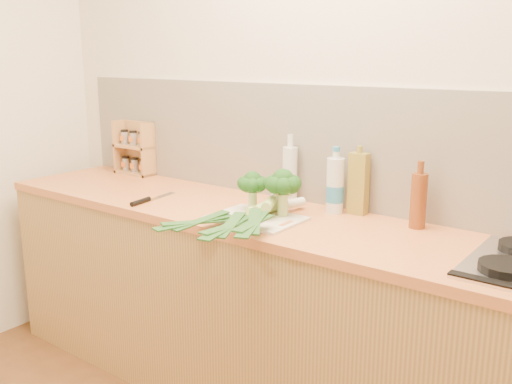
# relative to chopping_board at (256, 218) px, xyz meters

# --- Properties ---
(room_shell) EXTENTS (3.50, 3.50, 3.50)m
(room_shell) POSITION_rel_chopping_board_xyz_m (0.12, 0.39, 0.26)
(room_shell) COLOR beige
(room_shell) RESTS_ON ground
(counter) EXTENTS (3.20, 0.62, 0.90)m
(counter) POSITION_rel_chopping_board_xyz_m (0.12, 0.10, -0.46)
(counter) COLOR #AC8848
(counter) RESTS_ON ground
(chopping_board) EXTENTS (0.37, 0.28, 0.01)m
(chopping_board) POSITION_rel_chopping_board_xyz_m (0.00, 0.00, 0.00)
(chopping_board) COLOR silver
(chopping_board) RESTS_ON counter
(broccoli_left) EXTENTS (0.13, 0.13, 0.17)m
(broccoli_left) POSITION_rel_chopping_board_xyz_m (-0.08, 0.08, 0.12)
(broccoli_left) COLOR #AEC674
(broccoli_left) RESTS_ON chopping_board
(broccoli_right) EXTENTS (0.16, 0.16, 0.20)m
(broccoli_right) POSITION_rel_chopping_board_xyz_m (0.07, 0.09, 0.14)
(broccoli_right) COLOR #AEC674
(broccoli_right) RESTS_ON chopping_board
(leek_front) EXTENTS (0.26, 0.71, 0.04)m
(leek_front) POSITION_rel_chopping_board_xyz_m (-0.02, -0.01, 0.03)
(leek_front) COLOR white
(leek_front) RESTS_ON chopping_board
(leek_mid) EXTENTS (0.20, 0.70, 0.04)m
(leek_mid) POSITION_rel_chopping_board_xyz_m (0.03, -0.04, 0.05)
(leek_mid) COLOR white
(leek_mid) RESTS_ON chopping_board
(leek_back) EXTENTS (0.30, 0.60, 0.04)m
(leek_back) POSITION_rel_chopping_board_xyz_m (0.08, -0.05, 0.06)
(leek_back) COLOR white
(leek_back) RESTS_ON chopping_board
(chefs_knife) EXTENTS (0.07, 0.31, 0.02)m
(chefs_knife) POSITION_rel_chopping_board_xyz_m (-0.59, -0.08, 0.00)
(chefs_knife) COLOR silver
(chefs_knife) RESTS_ON counter
(spice_rack) EXTENTS (0.25, 0.10, 0.30)m
(spice_rack) POSITION_rel_chopping_board_xyz_m (-1.12, 0.34, 0.13)
(spice_rack) COLOR tan
(spice_rack) RESTS_ON counter
(oil_tin) EXTENTS (0.08, 0.05, 0.30)m
(oil_tin) POSITION_rel_chopping_board_xyz_m (0.29, 0.34, 0.13)
(oil_tin) COLOR olive
(oil_tin) RESTS_ON counter
(glass_bottle) EXTENTS (0.07, 0.07, 0.32)m
(glass_bottle) POSITION_rel_chopping_board_xyz_m (-0.06, 0.33, 0.13)
(glass_bottle) COLOR silver
(glass_bottle) RESTS_ON counter
(amber_bottle) EXTENTS (0.06, 0.06, 0.27)m
(amber_bottle) POSITION_rel_chopping_board_xyz_m (0.58, 0.29, 0.11)
(amber_bottle) COLOR brown
(amber_bottle) RESTS_ON counter
(water_bottle) EXTENTS (0.08, 0.08, 0.27)m
(water_bottle) POSITION_rel_chopping_board_xyz_m (0.21, 0.29, 0.11)
(water_bottle) COLOR silver
(water_bottle) RESTS_ON counter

